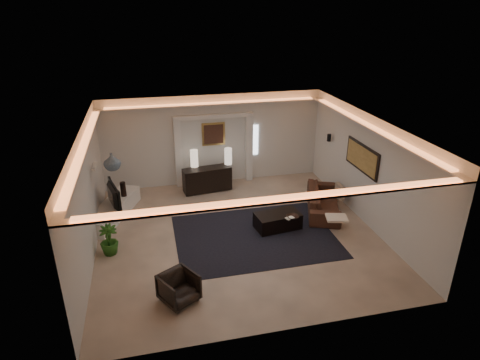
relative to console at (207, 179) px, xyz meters
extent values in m
plane|color=#CAAE92|center=(0.35, -2.80, -0.40)|extent=(7.00, 7.00, 0.00)
plane|color=white|center=(0.35, -2.80, 2.50)|extent=(7.00, 7.00, 0.00)
plane|color=silver|center=(0.35, 0.70, 1.05)|extent=(7.00, 0.00, 7.00)
plane|color=silver|center=(0.35, -6.30, 1.05)|extent=(7.00, 0.00, 7.00)
plane|color=silver|center=(-3.15, -2.80, 1.05)|extent=(0.00, 7.00, 7.00)
plane|color=silver|center=(3.85, -2.80, 1.05)|extent=(0.00, 7.00, 7.00)
cube|color=silver|center=(0.35, -2.80, 2.22)|extent=(7.00, 7.00, 0.04)
cube|color=white|center=(1.70, 0.68, 0.95)|extent=(0.25, 0.03, 1.00)
cube|color=black|center=(0.75, -3.00, -0.39)|extent=(4.00, 3.00, 0.01)
cube|color=silver|center=(-0.80, 0.60, 0.70)|extent=(0.22, 0.20, 2.20)
cube|color=silver|center=(1.50, 0.60, 0.70)|extent=(0.22, 0.20, 2.20)
cube|color=silver|center=(0.35, 0.60, 1.85)|extent=(2.52, 0.20, 0.12)
cube|color=tan|center=(0.35, 0.67, 1.25)|extent=(0.74, 0.04, 0.74)
cube|color=#4C2D1E|center=(0.35, 0.65, 1.25)|extent=(0.62, 0.02, 0.62)
cube|color=black|center=(3.82, -2.50, 1.30)|extent=(0.04, 1.64, 0.74)
cube|color=tan|center=(3.79, -2.50, 1.30)|extent=(0.02, 1.50, 0.62)
cylinder|color=black|center=(3.73, -0.60, 1.28)|extent=(0.12, 0.12, 0.22)
cube|color=silver|center=(-3.09, -1.40, 1.25)|extent=(0.10, 0.55, 0.04)
cube|color=black|center=(0.00, 0.00, 0.00)|extent=(1.55, 0.66, 0.75)
cylinder|color=#FDE5C5|center=(-0.35, 0.23, 0.69)|extent=(0.30, 0.30, 0.54)
cylinder|color=beige|center=(0.72, 0.20, 0.69)|extent=(0.28, 0.28, 0.52)
cube|color=white|center=(-2.80, -1.13, -0.18)|extent=(1.45, 2.43, 0.45)
imported|color=black|center=(-2.80, -1.45, 0.39)|extent=(1.17, 0.46, 0.68)
cylinder|color=black|center=(-2.50, -0.76, 0.24)|extent=(0.20, 0.20, 0.42)
imported|color=slate|center=(-2.61, -1.80, 1.49)|extent=(0.52, 0.52, 0.44)
imported|color=#255516|center=(-2.80, -2.98, -0.03)|extent=(0.49, 0.49, 0.75)
imported|color=#4F3C28|center=(3.02, -2.06, -0.09)|extent=(2.31, 1.53, 0.63)
cube|color=#FAE9C4|center=(2.73, -3.50, 0.15)|extent=(0.60, 0.54, 0.06)
cube|color=gray|center=(3.50, -2.05, 0.15)|extent=(0.13, 0.41, 0.41)
cube|color=black|center=(1.44, -2.72, -0.20)|extent=(1.24, 0.78, 0.43)
imported|color=black|center=(1.74, -3.04, 0.05)|extent=(0.32, 0.32, 0.07)
cube|color=white|center=(1.66, -3.04, 0.02)|extent=(0.25, 0.22, 0.03)
imported|color=#34271B|center=(-1.36, -5.05, -0.09)|extent=(0.91, 0.92, 0.62)
camera|label=1|loc=(-1.67, -11.77, 5.12)|focal=30.81mm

